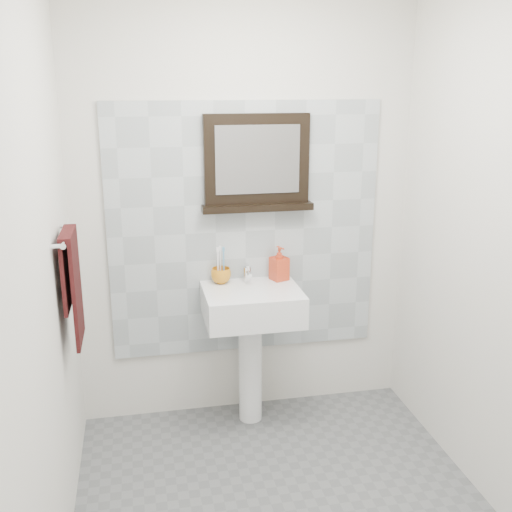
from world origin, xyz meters
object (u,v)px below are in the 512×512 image
Objects in this scene: hand_towel at (72,278)px; pedestal_sink at (252,319)px; framed_mirror at (257,165)px; toothbrush_cup at (221,276)px; soap_dispenser at (279,263)px.

pedestal_sink is at bearing 21.32° from hand_towel.
framed_mirror reaches higher than pedestal_sink.
soap_dispenser is (0.35, -0.01, 0.06)m from toothbrush_cup.
soap_dispenser is 0.37× the size of hand_towel.
soap_dispenser is 0.59m from framed_mirror.
soap_dispenser is at bearing -23.73° from framed_mirror.
toothbrush_cup is at bearing 158.46° from soap_dispenser.
pedestal_sink is 1.75× the size of hand_towel.
toothbrush_cup is 0.67m from framed_mirror.
hand_towel reaches higher than pedestal_sink.
hand_towel is (-0.94, -0.37, 0.43)m from pedestal_sink.
framed_mirror reaches higher than soap_dispenser.
hand_towel reaches higher than soap_dispenser.
hand_towel is at bearing -147.16° from toothbrush_cup.
soap_dispenser is (0.19, 0.13, 0.29)m from pedestal_sink.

